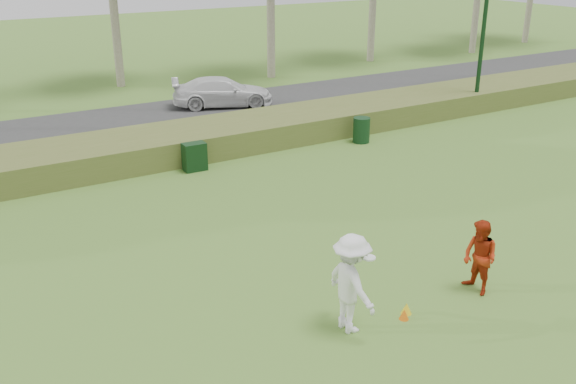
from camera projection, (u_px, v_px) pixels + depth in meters
ground at (386, 310)px, 13.37m from camera, size 120.00×120.00×0.00m
reed_strip at (172, 144)px, 22.78m from camera, size 80.00×3.00×0.90m
park_road at (129, 123)px, 26.92m from camera, size 80.00×6.00×0.06m
player_white at (351, 284)px, 12.36m from camera, size 0.91×1.32×2.04m
player_red at (480, 257)px, 13.77m from camera, size 0.67×0.84×1.67m
cone_orange at (404, 314)px, 13.01m from camera, size 0.20×0.20×0.22m
cone_yellow at (406, 308)px, 13.20m from camera, size 0.23×0.23×0.25m
utility_cabinet at (195, 157)px, 21.33m from camera, size 0.77×0.50×0.94m
trash_bin at (361, 130)px, 24.32m from camera, size 0.65×0.65×0.96m
car_right at (222, 92)px, 29.36m from camera, size 4.89×3.30×1.32m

